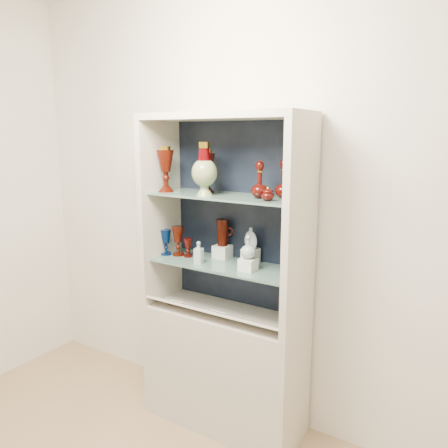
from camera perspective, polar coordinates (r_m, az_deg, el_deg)
The scene contains 29 objects.
wall_back at distance 2.74m, azimuth 2.45°, elevation 2.83°, with size 3.50×0.02×2.80m, color silver.
cabinet_base at distance 2.90m, azimuth -0.00°, elevation -18.18°, with size 1.00×0.40×0.75m, color beige.
cabinet_back_panel at distance 2.73m, azimuth 2.12°, elevation 1.19°, with size 0.98×0.02×1.15m, color black.
cabinet_side_left at distance 2.85m, azimuth -8.21°, elevation 1.53°, with size 0.04×0.40×1.15m, color beige.
cabinet_side_right at distance 2.35m, azimuth 9.95°, elevation -0.65°, with size 0.04×0.40×1.15m, color beige.
cabinet_top_cap at distance 2.52m, azimuth -0.00°, elevation 13.93°, with size 1.00×0.40×0.04m, color beige.
shelf_lower at distance 2.65m, azimuth 0.23°, elevation -5.35°, with size 0.92×0.34×0.01m, color slate.
shelf_upper at distance 2.56m, azimuth 0.24°, elevation 3.67°, with size 0.92×0.34×0.01m, color slate.
label_ledge at distance 2.64m, azimuth -1.30°, elevation -11.54°, with size 0.92×0.18×0.01m, color beige.
label_card_0 at distance 2.61m, azimuth -0.43°, elevation -11.45°, with size 0.10×0.07×0.00m, color white.
label_card_1 at distance 2.77m, azimuth -5.80°, elevation -10.09°, with size 0.10×0.07×0.00m, color white.
pedestal_lamp_left at distance 2.73m, azimuth -7.64°, elevation 7.13°, with size 0.11×0.11×0.28m, color #3F0F06, non-canonical shape.
pedestal_lamp_right at distance 2.67m, azimuth -2.22°, elevation 6.92°, with size 0.10×0.10×0.26m, color #3F0F06, non-canonical shape.
enamel_urn at distance 2.54m, azimuth -2.58°, elevation 7.20°, with size 0.15×0.15×0.31m, color #07450D, non-canonical shape.
ruby_decanter_a at distance 2.44m, azimuth 7.80°, elevation 6.20°, with size 0.10×0.10×0.24m, color #3F0B06, non-canonical shape.
ruby_decanter_b at distance 2.43m, azimuth 4.67°, elevation 5.95°, with size 0.09×0.09×0.22m, color #3F0B06, non-canonical shape.
lidded_bowl at distance 2.34m, azimuth 5.73°, elevation 3.97°, with size 0.07×0.07×0.08m, color #3F0B06, non-canonical shape.
cobalt_goblet at distance 2.86m, azimuth -7.59°, elevation -2.36°, with size 0.07×0.07×0.17m, color #001440, non-canonical shape.
ruby_goblet_tall at distance 2.83m, azimuth -6.03°, elevation -2.22°, with size 0.08×0.08×0.19m, color #3F0F06, non-canonical shape.
ruby_goblet_small at distance 2.80m, azimuth -4.72°, elevation -3.11°, with size 0.06×0.06×0.12m, color #3F0B06, non-canonical shape.
riser_ruby_pitcher at distance 2.77m, azimuth -0.19°, elevation -3.61°, with size 0.10×0.10×0.08m, color silver.
ruby_pitcher at distance 2.74m, azimuth -0.19°, elevation -1.11°, with size 0.13×0.08×0.17m, color #3F0F06, non-canonical shape.
clear_square_bottle at distance 2.65m, azimuth -3.33°, elevation -3.72°, with size 0.05×0.05×0.14m, color #92A1A7, non-canonical shape.
riser_flat_flask at distance 2.66m, azimuth 3.48°, elevation -4.17°, with size 0.09×0.09×0.09m, color silver.
flat_flask at distance 2.63m, azimuth 3.51°, elevation -1.83°, with size 0.10×0.04×0.13m, color silver, non-canonical shape.
riser_clear_round_decanter at distance 2.52m, azimuth 3.16°, elevation -5.30°, with size 0.09×0.09×0.07m, color silver.
clear_round_decanter at distance 2.49m, azimuth 3.19°, elevation -3.07°, with size 0.09×0.09×0.13m, color #92A1A7, non-canonical shape.
riser_cameo_medallion at distance 2.54m, azimuth 10.02°, elevation -5.01°, with size 0.08×0.08×0.10m, color silver.
cameo_medallion at distance 2.51m, azimuth 10.12°, elevation -2.37°, with size 0.12×0.04×0.14m, color black, non-canonical shape.
Camera 1 is at (1.34, -0.60, 1.82)m, focal length 35.00 mm.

